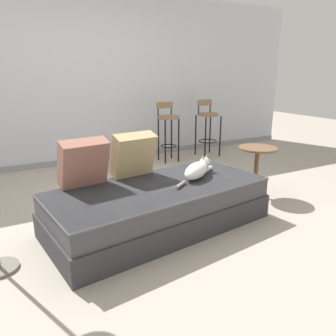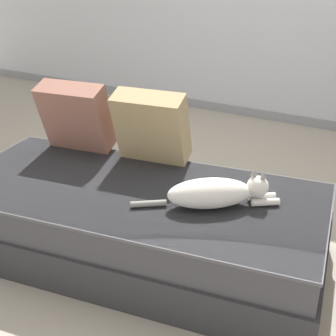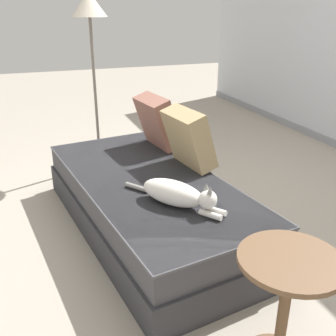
{
  "view_description": "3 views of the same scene",
  "coord_description": "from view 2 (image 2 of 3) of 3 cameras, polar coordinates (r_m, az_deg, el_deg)",
  "views": [
    {
      "loc": [
        -1.25,
        -2.95,
        1.41
      ],
      "look_at": [
        0.15,
        -0.3,
        0.53
      ],
      "focal_mm": 35.0,
      "sensor_mm": 36.0,
      "label": 1
    },
    {
      "loc": [
        1.23,
        -2.25,
        1.58
      ],
      "look_at": [
        0.15,
        -0.3,
        0.53
      ],
      "focal_mm": 50.0,
      "sensor_mm": 36.0,
      "label": 2
    },
    {
      "loc": [
        2.43,
        -1.15,
        1.54
      ],
      "look_at": [
        0.15,
        -0.3,
        0.53
      ],
      "focal_mm": 42.0,
      "sensor_mm": 36.0,
      "label": 3
    }
  ],
  "objects": [
    {
      "name": "ground_plane",
      "position": [
        3.01,
        0.27,
        -6.4
      ],
      "size": [
        16.0,
        16.0,
        0.0
      ],
      "primitive_type": "plane",
      "color": "#A89E8E",
      "rests_on": "ground"
    },
    {
      "name": "wall_baseboard_trim",
      "position": [
        4.86,
        12.9,
        6.16
      ],
      "size": [
        8.0,
        0.02,
        0.09
      ],
      "primitive_type": "cube",
      "color": "gray",
      "rests_on": "ground"
    },
    {
      "name": "couch",
      "position": [
        2.61,
        -3.97,
        -6.51
      ],
      "size": [
        2.15,
        1.21,
        0.41
      ],
      "color": "#353539",
      "rests_on": "ground"
    },
    {
      "name": "throw_pillow_corner",
      "position": [
        2.97,
        -11.15,
        6.17
      ],
      "size": [
        0.45,
        0.33,
        0.45
      ],
      "color": "#936051",
      "rests_on": "couch"
    },
    {
      "name": "throw_pillow_middle",
      "position": [
        2.74,
        -2.0,
        5.03
      ],
      "size": [
        0.45,
        0.33,
        0.44
      ],
      "color": "tan",
      "rests_on": "couch"
    },
    {
      "name": "cat",
      "position": [
        2.32,
        5.83,
        -3.01
      ],
      "size": [
        0.65,
        0.46,
        0.19
      ],
      "color": "white",
      "rests_on": "couch"
    }
  ]
}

